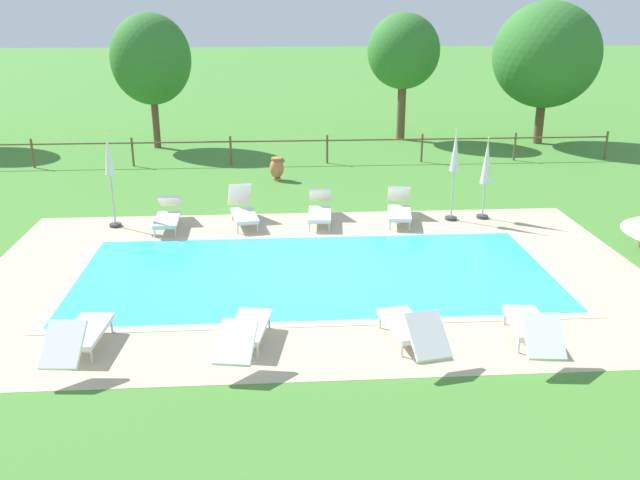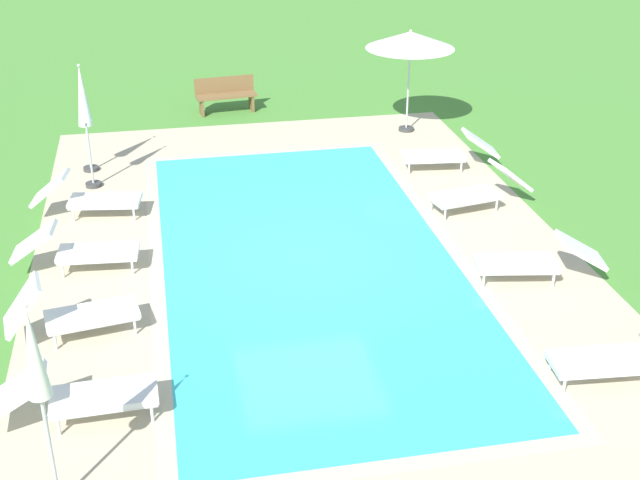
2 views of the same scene
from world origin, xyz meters
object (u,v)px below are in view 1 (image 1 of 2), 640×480
at_px(sun_lounger_north_far, 243,209).
at_px(sun_lounger_south_mid, 411,328).
at_px(sun_lounger_north_mid, 320,209).
at_px(sun_lounger_north_end, 245,331).
at_px(patio_umbrella_closed_row_mid_west, 109,165).
at_px(tree_far_west, 546,55).
at_px(sun_lounger_south_far, 168,214).
at_px(patio_umbrella_closed_row_centre, 486,166).
at_px(sun_lounger_south_near_corner, 399,208).
at_px(terracotta_urn_near_fence, 277,168).
at_px(tree_west_mid, 404,52).
at_px(sun_lounger_south_end, 532,327).
at_px(patio_umbrella_closed_row_west, 455,160).
at_px(sun_lounger_north_near_steps, 80,335).
at_px(tree_centre, 151,59).

distance_m(sun_lounger_north_far, sun_lounger_south_mid, 7.88).
distance_m(sun_lounger_north_mid, sun_lounger_south_mid, 7.31).
height_order(sun_lounger_north_end, sun_lounger_south_mid, sun_lounger_south_mid).
distance_m(patio_umbrella_closed_row_mid_west, tree_far_west, 18.61).
distance_m(sun_lounger_south_far, patio_umbrella_closed_row_centre, 8.60).
xyz_separation_m(sun_lounger_north_end, sun_lounger_south_near_corner, (3.91, 7.07, 0.02)).
bearing_deg(sun_lounger_north_far, patio_umbrella_closed_row_centre, 0.39).
xyz_separation_m(sun_lounger_south_far, terracotta_urn_near_fence, (2.91, 4.90, 0.05)).
height_order(sun_lounger_north_mid, terracotta_urn_near_fence, sun_lounger_north_mid).
xyz_separation_m(sun_lounger_south_mid, tree_west_mid, (3.22, 18.76, 3.31)).
bearing_deg(tree_far_west, sun_lounger_south_far, -143.06).
distance_m(terracotta_urn_near_fence, tree_west_mid, 9.31).
xyz_separation_m(sun_lounger_south_near_corner, sun_lounger_south_end, (0.99, -7.27, -0.01)).
height_order(sun_lounger_north_far, sun_lounger_north_end, sun_lounger_north_far).
height_order(patio_umbrella_closed_row_centre, terracotta_urn_near_fence, patio_umbrella_closed_row_centre).
height_order(sun_lounger_north_mid, sun_lounger_south_near_corner, sun_lounger_south_near_corner).
bearing_deg(sun_lounger_south_near_corner, terracotta_urn_near_fence, 124.55).
bearing_deg(sun_lounger_south_mid, patio_umbrella_closed_row_west, 70.59).
xyz_separation_m(sun_lounger_north_near_steps, terracotta_urn_near_fence, (3.40, 11.81, 0.04)).
bearing_deg(sun_lounger_north_near_steps, patio_umbrella_closed_row_mid_west, 97.48).
height_order(patio_umbrella_closed_row_mid_west, terracotta_urn_near_fence, patio_umbrella_closed_row_mid_west).
distance_m(tree_west_mid, tree_centre, 10.30).
bearing_deg(sun_lounger_north_near_steps, sun_lounger_south_end, -1.59).
bearing_deg(tree_far_west, patio_umbrella_closed_row_west, -121.44).
height_order(sun_lounger_north_near_steps, sun_lounger_south_mid, sun_lounger_south_mid).
bearing_deg(patio_umbrella_closed_row_centre, sun_lounger_south_far, -178.42).
distance_m(sun_lounger_south_far, terracotta_urn_near_fence, 5.69).
height_order(sun_lounger_north_end, tree_far_west, tree_far_west).
height_order(patio_umbrella_closed_row_west, tree_centre, tree_centre).
bearing_deg(sun_lounger_south_end, sun_lounger_north_near_steps, 178.41).
bearing_deg(sun_lounger_south_near_corner, sun_lounger_south_end, -82.21).
height_order(sun_lounger_north_mid, sun_lounger_south_far, sun_lounger_north_mid).
bearing_deg(tree_centre, tree_far_west, -0.70).
bearing_deg(tree_centre, patio_umbrella_closed_row_centre, -44.97).
xyz_separation_m(patio_umbrella_closed_row_west, tree_centre, (-9.55, 10.53, 1.83)).
bearing_deg(tree_west_mid, patio_umbrella_closed_row_west, -93.41).
distance_m(sun_lounger_north_far, sun_lounger_south_end, 8.99).
distance_m(sun_lounger_north_end, tree_centre, 18.37).
xyz_separation_m(sun_lounger_north_near_steps, patio_umbrella_closed_row_west, (8.12, 7.06, 1.31)).
xyz_separation_m(sun_lounger_north_end, sun_lounger_south_mid, (2.83, -0.11, 0.01)).
bearing_deg(patio_umbrella_closed_row_mid_west, sun_lounger_south_end, -40.31).
bearing_deg(patio_umbrella_closed_row_west, sun_lounger_south_mid, -109.41).
distance_m(patio_umbrella_closed_row_mid_west, terracotta_urn_near_fence, 6.54).
bearing_deg(tree_centre, patio_umbrella_closed_row_mid_west, -87.28).
distance_m(patio_umbrella_closed_row_west, tree_centre, 14.34).
bearing_deg(sun_lounger_south_near_corner, sun_lounger_north_end, -118.97).
bearing_deg(patio_umbrella_closed_row_mid_west, terracotta_urn_near_fence, 47.50).
bearing_deg(sun_lounger_south_near_corner, tree_far_west, 53.11).
xyz_separation_m(sun_lounger_north_end, patio_umbrella_closed_row_centre, (6.26, 7.17, 1.11)).
height_order(sun_lounger_south_mid, tree_centre, tree_centre).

